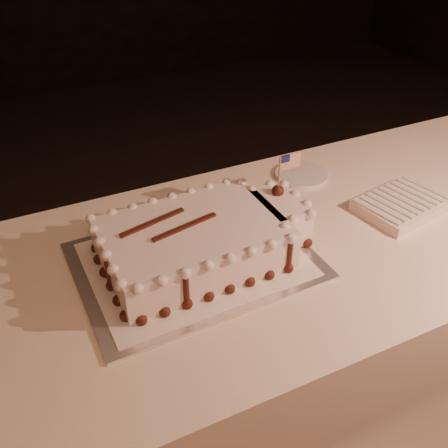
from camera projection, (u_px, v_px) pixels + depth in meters
name	position (u px, v px, depth m)	size (l,w,h in m)	color
banquet_table	(313.00, 322.00, 1.56)	(2.40, 0.80, 0.75)	#FFE3C5
cake_board	(194.00, 261.00, 1.22)	(0.56, 0.42, 0.01)	silver
doily	(194.00, 259.00, 1.22)	(0.50, 0.38, 0.00)	white
sheet_cake	(205.00, 239.00, 1.20)	(0.53, 0.31, 0.21)	white
napkin_stack	(401.00, 205.00, 1.39)	(0.26, 0.21, 0.04)	white
side_plate	(301.00, 175.00, 1.55)	(0.16, 0.16, 0.01)	silver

